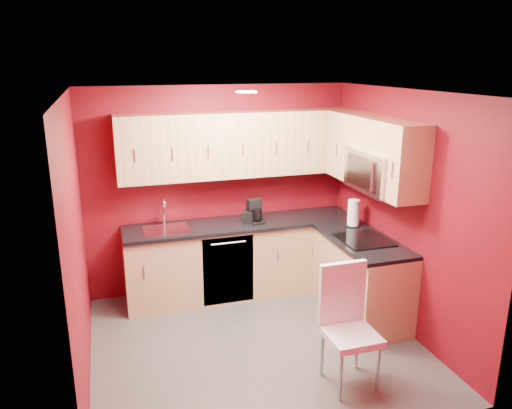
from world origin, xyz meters
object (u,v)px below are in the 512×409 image
napkin_holder (247,217)px  coffee_maker (256,212)px  paper_towel (353,213)px  microwave (378,171)px  dining_chair (351,329)px  sink (166,226)px

napkin_holder → coffee_maker: bearing=-13.2°
napkin_holder → paper_towel: 1.24m
coffee_maker → microwave: bearing=-51.6°
dining_chair → paper_towel: bearing=62.3°
microwave → sink: microwave is taller
coffee_maker → napkin_holder: coffee_maker is taller
microwave → coffee_maker: microwave is taller
sink → napkin_holder: bearing=-3.4°
sink → paper_towel: (2.09, -0.53, 0.12)m
sink → coffee_maker: (1.06, -0.08, 0.10)m
sink → coffee_maker: size_ratio=1.89×
coffee_maker → paper_towel: 1.13m
microwave → dining_chair: microwave is taller
sink → paper_towel: size_ratio=1.65×
sink → coffee_maker: bearing=-4.4°
napkin_holder → microwave: bearing=-39.6°
napkin_holder → paper_towel: (1.14, -0.48, 0.09)m
napkin_holder → paper_towel: size_ratio=0.43×
microwave → coffee_maker: (-1.04, 0.92, -0.61)m
napkin_holder → dining_chair: size_ratio=0.13×
coffee_maker → dining_chair: 2.05m
microwave → sink: size_ratio=1.46×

